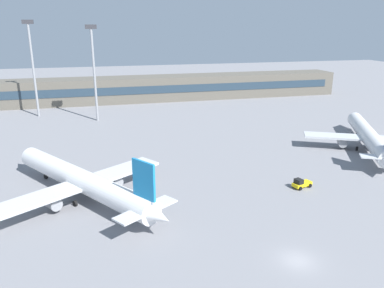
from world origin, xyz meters
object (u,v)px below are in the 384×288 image
at_px(floodlight_tower_west, 94,67).
at_px(floodlight_tower_east, 33,63).
at_px(baggage_tug_yellow, 301,183).
at_px(airplane_mid, 368,136).
at_px(airplane_near, 80,180).

distance_m(floodlight_tower_west, floodlight_tower_east, 20.72).
bearing_deg(baggage_tug_yellow, floodlight_tower_east, 126.19).
relative_size(airplane_mid, floodlight_tower_east, 1.31).
height_order(airplane_mid, baggage_tug_yellow, airplane_mid).
bearing_deg(floodlight_tower_east, baggage_tug_yellow, -53.81).
relative_size(airplane_near, baggage_tug_yellow, 9.34).
height_order(baggage_tug_yellow, floodlight_tower_west, floodlight_tower_west).
distance_m(airplane_mid, floodlight_tower_east, 95.63).
bearing_deg(baggage_tug_yellow, airplane_mid, 31.98).
xyz_separation_m(floodlight_tower_west, floodlight_tower_east, (-17.84, 10.51, 0.71)).
relative_size(airplane_near, airplane_mid, 0.96).
relative_size(baggage_tug_yellow, floodlight_tower_west, 0.14).
bearing_deg(airplane_near, floodlight_tower_east, 102.29).
bearing_deg(floodlight_tower_west, airplane_mid, -36.01).
height_order(airplane_near, floodlight_tower_west, floodlight_tower_west).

